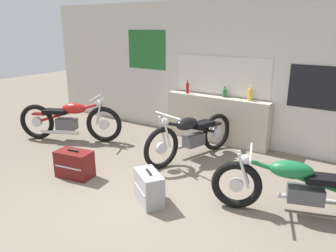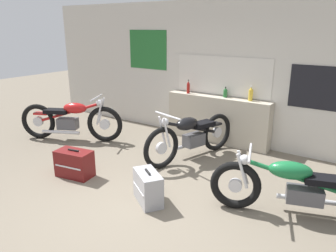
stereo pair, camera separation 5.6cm
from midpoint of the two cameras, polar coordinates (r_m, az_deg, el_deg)
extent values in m
plane|color=#706656|center=(4.45, -5.45, -14.07)|extent=(24.00, 24.00, 0.00)
cube|color=beige|center=(6.59, 12.15, 8.87)|extent=(10.00, 0.06, 2.80)
cube|color=silver|center=(6.68, 9.66, 8.62)|extent=(1.96, 0.01, 0.70)
cube|color=beige|center=(6.68, 9.64, 8.61)|extent=(2.02, 0.01, 0.76)
cube|color=black|center=(6.14, 26.74, 5.77)|extent=(1.34, 0.01, 0.74)
cube|color=#23662D|center=(7.60, -3.34, 13.13)|extent=(1.03, 0.01, 0.86)
cube|color=#B7AD99|center=(6.73, 8.77, 1.13)|extent=(2.18, 0.28, 0.94)
cylinder|color=maroon|center=(6.87, 3.79, 6.53)|extent=(0.06, 0.06, 0.20)
cone|color=maroon|center=(6.85, 3.81, 7.60)|extent=(0.05, 0.05, 0.06)
cylinder|color=black|center=(6.84, 3.81, 7.93)|extent=(0.02, 0.02, 0.02)
cylinder|color=#23662D|center=(6.59, 10.19, 5.59)|extent=(0.08, 0.08, 0.15)
cone|color=#23662D|center=(6.57, 10.24, 6.40)|extent=(0.07, 0.07, 0.04)
cylinder|color=black|center=(6.56, 10.25, 6.65)|extent=(0.03, 0.03, 0.02)
cylinder|color=gold|center=(6.36, 14.44, 5.19)|extent=(0.08, 0.08, 0.21)
cone|color=gold|center=(6.34, 14.53, 6.36)|extent=(0.07, 0.07, 0.06)
cylinder|color=silver|center=(6.33, 14.55, 6.72)|extent=(0.03, 0.03, 0.02)
torus|color=black|center=(4.38, 12.02, -10.05)|extent=(0.65, 0.31, 0.65)
cylinder|color=silver|center=(4.38, 12.02, -10.05)|extent=(0.19, 0.12, 0.18)
cube|color=#4C4C51|center=(4.43, 23.02, -11.02)|extent=(0.47, 0.34, 0.19)
cylinder|color=#196B38|center=(4.35, 23.31, -8.80)|extent=(1.33, 0.49, 0.40)
ellipsoid|color=#196B38|center=(4.28, 20.86, -7.22)|extent=(0.57, 0.39, 0.22)
cube|color=black|center=(4.38, 26.35, -8.52)|extent=(0.57, 0.39, 0.08)
cylinder|color=silver|center=(4.22, 13.18, -7.68)|extent=(0.18, 0.09, 0.45)
cylinder|color=silver|center=(4.33, 13.28, -7.03)|extent=(0.18, 0.09, 0.45)
cylinder|color=silver|center=(4.19, 14.48, -4.53)|extent=(0.23, 0.62, 0.03)
sphere|color=silver|center=(4.23, 13.57, -5.72)|extent=(0.13, 0.13, 0.13)
cylinder|color=silver|center=(4.63, 23.97, -11.72)|extent=(0.81, 0.33, 0.06)
torus|color=black|center=(6.80, -10.73, 0.30)|extent=(0.71, 0.41, 0.74)
cylinder|color=silver|center=(6.80, -10.73, 0.30)|extent=(0.22, 0.15, 0.21)
torus|color=black|center=(7.39, -21.45, 0.76)|extent=(0.71, 0.41, 0.74)
cylinder|color=silver|center=(7.39, -21.45, 0.76)|extent=(0.22, 0.15, 0.21)
cube|color=#4C4C51|center=(7.10, -16.84, 0.42)|extent=(0.46, 0.38, 0.23)
cylinder|color=#B21919|center=(7.04, -16.99, 2.16)|extent=(1.22, 0.63, 0.46)
ellipsoid|color=#B21919|center=(6.94, -15.65, 3.02)|extent=(0.55, 0.43, 0.22)
cube|color=black|center=(7.13, -18.60, 2.46)|extent=(0.55, 0.43, 0.08)
cube|color=#B21919|center=(7.31, -21.00, 2.07)|extent=(0.32, 0.25, 0.04)
cylinder|color=silver|center=(6.80, -11.27, 2.68)|extent=(0.17, 0.11, 0.54)
cylinder|color=silver|center=(6.69, -11.61, 2.43)|extent=(0.17, 0.11, 0.54)
cylinder|color=silver|center=(6.71, -12.16, 4.83)|extent=(0.31, 0.59, 0.03)
sphere|color=silver|center=(6.71, -11.63, 3.99)|extent=(0.13, 0.13, 0.13)
cylinder|color=silver|center=(7.07, -17.95, -1.02)|extent=(0.75, 0.41, 0.06)
torus|color=black|center=(5.43, -0.86, -3.86)|extent=(0.29, 0.71, 0.71)
cylinder|color=silver|center=(5.43, -0.86, -3.86)|extent=(0.11, 0.21, 0.20)
torus|color=black|center=(6.30, 8.79, -1.07)|extent=(0.29, 0.71, 0.71)
cylinder|color=silver|center=(6.30, 8.79, -1.07)|extent=(0.11, 0.21, 0.20)
cube|color=#4C4C51|center=(5.89, 4.80, -2.40)|extent=(0.32, 0.42, 0.22)
cylinder|color=black|center=(5.82, 4.85, -0.37)|extent=(0.40, 1.19, 0.45)
ellipsoid|color=black|center=(5.68, 3.61, 0.38)|extent=(0.36, 0.51, 0.22)
cube|color=black|center=(5.95, 6.27, 0.29)|extent=(0.36, 0.51, 0.08)
cube|color=black|center=(6.19, 8.36, 0.30)|extent=(0.21, 0.30, 0.04)
cylinder|color=silver|center=(5.33, 0.09, -1.20)|extent=(0.08, 0.17, 0.53)
cylinder|color=silver|center=(5.42, -0.71, -0.89)|extent=(0.08, 0.17, 0.53)
cylinder|color=silver|center=(5.34, 0.25, 1.82)|extent=(0.62, 0.21, 0.03)
sphere|color=silver|center=(5.33, -0.25, 0.68)|extent=(0.13, 0.13, 0.13)
cylinder|color=silver|center=(6.10, 4.50, -3.14)|extent=(0.27, 0.73, 0.06)
cube|color=maroon|center=(5.40, -15.68, -6.32)|extent=(0.62, 0.40, 0.43)
cube|color=silver|center=(5.29, -16.77, -6.91)|extent=(0.48, 0.09, 0.02)
cube|color=black|center=(5.31, -15.88, -4.06)|extent=(0.20, 0.06, 0.02)
cube|color=#9E9EA3|center=(4.48, -3.13, -10.64)|extent=(0.58, 0.51, 0.43)
cube|color=silver|center=(4.44, -4.83, -10.93)|extent=(0.37, 0.25, 0.02)
cube|color=black|center=(4.37, -3.18, -7.97)|extent=(0.16, 0.12, 0.02)
camera|label=1|loc=(0.03, -89.70, 0.09)|focal=35.00mm
camera|label=2|loc=(0.03, 90.30, -0.09)|focal=35.00mm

